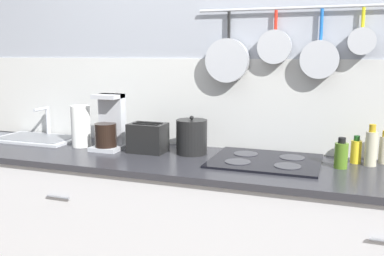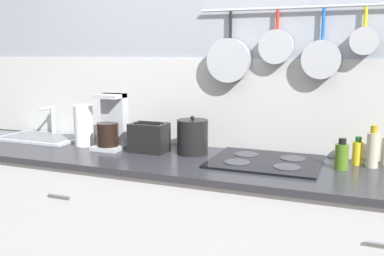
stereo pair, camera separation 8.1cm
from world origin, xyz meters
The scene contains 13 objects.
wall_back centered at (0.00, 0.37, 1.28)m, with size 7.20×0.14×2.60m.
cabinet_base centered at (0.00, 0.00, 0.43)m, with size 3.26×0.65×0.86m.
countertop centered at (0.00, 0.00, 0.88)m, with size 3.30×0.67×0.03m.
sink_basin centered at (-1.33, 0.15, 0.91)m, with size 0.56×0.34×0.21m.
paper_towel_roll centered at (-0.93, 0.08, 1.02)m, with size 0.12×0.12×0.26m.
coffee_maker centered at (-0.72, 0.07, 1.03)m, with size 0.17×0.18×0.33m.
toaster centered at (-0.47, 0.08, 0.98)m, with size 0.23×0.15×0.18m.
kettle centered at (-0.21, 0.12, 0.99)m, with size 0.18×0.18×0.22m.
cooktop centered at (0.23, 0.08, 0.90)m, with size 0.58×0.48×0.01m.
bottle_sesame_oil centered at (0.61, 0.09, 0.96)m, with size 0.07×0.07×0.16m.
bottle_dish_soap centered at (0.69, 0.22, 0.96)m, with size 0.06×0.06×0.15m.
bottle_vinegar centered at (0.76, 0.19, 0.99)m, with size 0.06×0.06×0.22m.
bottle_olive_oil centered at (0.83, 0.26, 0.97)m, with size 0.05×0.05×0.18m.
Camera 1 is at (0.61, -2.16, 1.48)m, focal length 40.00 mm.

